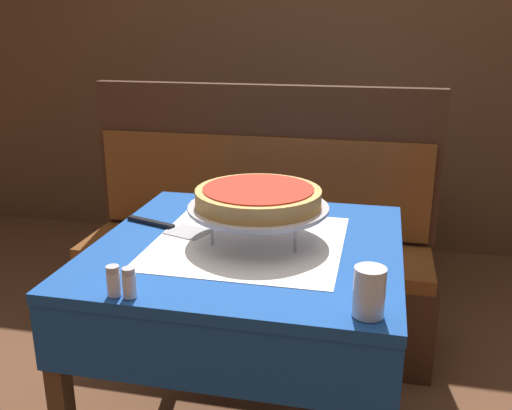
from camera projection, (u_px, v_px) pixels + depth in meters
name	position (u px, v px, depth m)	size (l,w,h in m)	color
dining_table_front	(249.00, 279.00, 1.70)	(0.87, 0.87, 0.78)	#194799
dining_table_rear	(332.00, 162.00, 3.12)	(0.69, 0.69, 0.78)	#1E6B33
booth_bench	(255.00, 266.00, 2.57)	(1.56, 0.44, 1.13)	#3D2316
back_wall_panel	(326.00, 55.00, 3.43)	(6.00, 0.04, 2.40)	brown
pizza_pan_stand	(258.00, 209.00, 1.64)	(0.41, 0.41, 0.11)	#ADADB2
deep_dish_pizza	(258.00, 197.00, 1.63)	(0.36, 0.36, 0.05)	tan
pizza_server	(170.00, 227.00, 1.76)	(0.30, 0.15, 0.01)	#BCBCC1
water_glass_near	(369.00, 292.00, 1.23)	(0.07, 0.07, 0.11)	silver
salt_shaker	(114.00, 281.00, 1.32)	(0.03, 0.03, 0.07)	silver
pepper_shaker	(129.00, 283.00, 1.31)	(0.03, 0.03, 0.07)	silver
condiment_caddy	(318.00, 131.00, 3.16)	(0.14, 0.14, 0.15)	black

